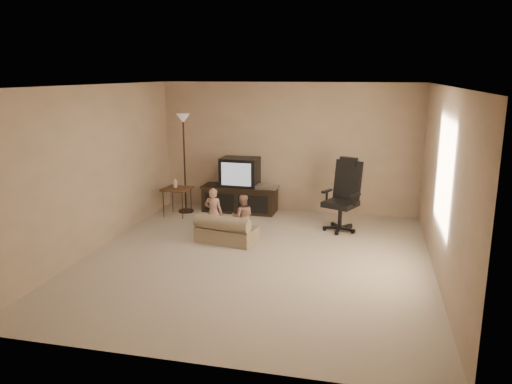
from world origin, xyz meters
TOP-DOWN VIEW (x-y plane):
  - floor at (0.00, 0.00)m, footprint 5.50×5.50m
  - room_shell at (0.00, 0.00)m, footprint 5.50×5.50m
  - tv_stand at (-0.90, 2.49)m, footprint 1.51×0.60m
  - office_chair at (1.13, 1.74)m, footprint 0.77×0.78m
  - side_table at (-1.99, 1.93)m, footprint 0.52×0.52m
  - floor_lamp at (-1.93, 2.21)m, footprint 0.30×0.30m
  - child_sofa at (-0.65, 0.64)m, footprint 1.02×0.70m
  - toddler_left at (-0.93, 0.88)m, footprint 0.30×0.22m
  - toddler_right at (-0.44, 0.92)m, footprint 0.39×0.27m

SIDE VIEW (x-z plane):
  - floor at x=0.00m, z-range 0.00..0.00m
  - child_sofa at x=-0.65m, z-range -0.04..0.42m
  - toddler_right at x=-0.44m, z-range 0.00..0.73m
  - toddler_left at x=-0.93m, z-range 0.00..0.83m
  - tv_stand at x=-0.90m, z-range -0.09..0.98m
  - office_chair at x=1.13m, z-range -0.18..1.08m
  - side_table at x=-1.99m, z-range 0.16..0.89m
  - floor_lamp at x=-1.93m, z-range 0.44..2.36m
  - room_shell at x=0.00m, z-range -1.23..4.27m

